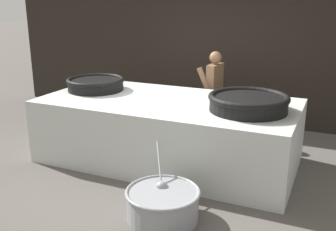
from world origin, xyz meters
TOP-DOWN VIEW (x-y plane):
  - ground_plane at (0.00, 0.00)m, footprint 60.00×60.00m
  - back_wall at (0.00, 2.52)m, footprint 9.85×0.24m
  - hearth_platform at (0.00, 0.00)m, footprint 3.92×1.92m
  - giant_wok_near at (-1.40, 0.12)m, footprint 0.97×0.97m
  - giant_wok_far at (1.26, -0.09)m, footprint 1.12×1.12m
  - cook at (0.29, 1.43)m, footprint 0.39×0.59m
  - prep_bowl_vegetables at (0.66, -1.62)m, footprint 0.88×1.06m

SIDE VIEW (x-z plane):
  - ground_plane at x=0.00m, z-range 0.00..0.00m
  - prep_bowl_vegetables at x=0.66m, z-range -0.16..0.57m
  - hearth_platform at x=0.00m, z-range 0.00..0.99m
  - cook at x=0.29m, z-range 0.07..1.65m
  - giant_wok_near at x=-1.40m, z-range 1.00..1.21m
  - giant_wok_far at x=1.26m, z-range 1.00..1.24m
  - back_wall at x=0.00m, z-range 0.00..4.14m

